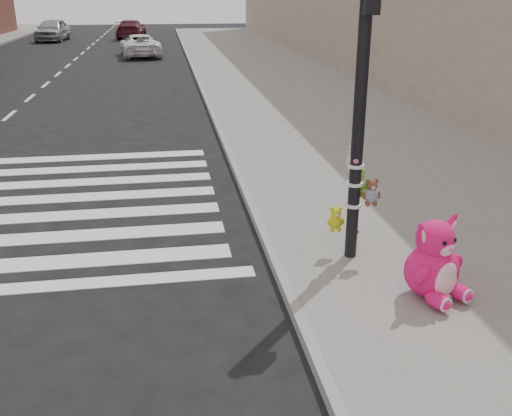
{
  "coord_description": "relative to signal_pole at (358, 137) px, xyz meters",
  "views": [
    {
      "loc": [
        0.19,
        -5.04,
        3.61
      ],
      "look_at": [
        1.35,
        2.25,
        0.75
      ],
      "focal_mm": 40.0,
      "sensor_mm": 36.0,
      "label": 1
    }
  ],
  "objects": [
    {
      "name": "curb_edge",
      "position": [
        -1.06,
        8.18,
        -1.74
      ],
      "size": [
        0.12,
        80.0,
        0.15
      ],
      "primitive_type": "cube",
      "color": "gray",
      "rests_on": "ground"
    },
    {
      "name": "signal_pole",
      "position": [
        0.0,
        0.0,
        0.0
      ],
      "size": [
        0.67,
        0.49,
        4.0
      ],
      "color": "black",
      "rests_on": "sidewalk_near"
    },
    {
      "name": "pink_bunny",
      "position": [
        0.6,
        -1.24,
        -1.25
      ],
      "size": [
        0.87,
        0.93,
        1.03
      ],
      "rotation": [
        0.0,
        0.0,
        0.4
      ],
      "color": "#F4146D",
      "rests_on": "sidewalk_near"
    },
    {
      "name": "car_silver_deep",
      "position": [
        -10.21,
        38.03,
        -1.03
      ],
      "size": [
        2.19,
        4.74,
        1.57
      ],
      "primitive_type": "imported",
      "rotation": [
        0.0,
        0.0,
        -0.07
      ],
      "color": "#A1A1A5",
      "rests_on": "ground"
    },
    {
      "name": "sidewalk_near",
      "position": [
        2.39,
        8.18,
        -1.74
      ],
      "size": [
        7.0,
        80.0,
        0.14
      ],
      "primitive_type": "cube",
      "color": "slate",
      "rests_on": "ground"
    },
    {
      "name": "car_white_near",
      "position": [
        -3.65,
        26.71,
        -1.2
      ],
      "size": [
        2.51,
        4.59,
        1.22
      ],
      "primitive_type": "imported",
      "rotation": [
        0.0,
        0.0,
        3.26
      ],
      "color": "white",
      "rests_on": "ground"
    },
    {
      "name": "car_maroon_near",
      "position": [
        -4.68,
        39.44,
        -1.13
      ],
      "size": [
        2.24,
        4.85,
        1.37
      ],
      "primitive_type": "imported",
      "rotation": [
        0.0,
        0.0,
        3.07
      ],
      "color": "#4F1621",
      "rests_on": "ground"
    },
    {
      "name": "red_teddy",
      "position": [
        0.24,
        0.58,
        -1.57
      ],
      "size": [
        0.15,
        0.1,
        0.21
      ],
      "primitive_type": null,
      "rotation": [
        0.0,
        0.0,
        -0.04
      ],
      "color": "red",
      "rests_on": "sidewalk_near"
    },
    {
      "name": "ground",
      "position": [
        -2.61,
        -1.82,
        -1.81
      ],
      "size": [
        120.0,
        120.0,
        0.0
      ],
      "primitive_type": "plane",
      "color": "black",
      "rests_on": "ground"
    }
  ]
}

